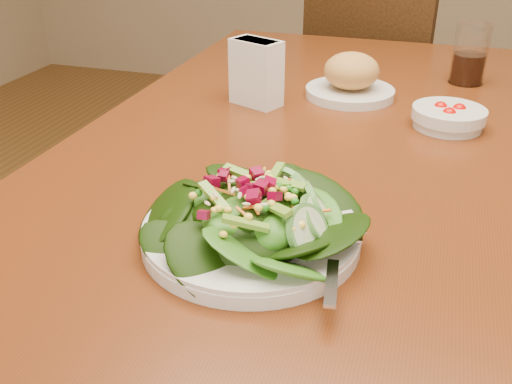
# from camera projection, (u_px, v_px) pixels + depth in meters

# --- Properties ---
(dining_table) EXTENTS (0.90, 1.40, 0.75)m
(dining_table) POSITION_uv_depth(u_px,v_px,m) (345.00, 187.00, 1.02)
(dining_table) COLOR #5C250A
(dining_table) RESTS_ON ground_plane
(chair_far) EXTENTS (0.52, 0.52, 0.91)m
(chair_far) POSITION_uv_depth(u_px,v_px,m) (373.00, 106.00, 1.89)
(chair_far) COLOR #402611
(chair_far) RESTS_ON ground_plane
(salad_plate) EXTENTS (0.26, 0.26, 0.07)m
(salad_plate) POSITION_uv_depth(u_px,v_px,m) (258.00, 222.00, 0.66)
(salad_plate) COLOR silver
(salad_plate) RESTS_ON dining_table
(bread_plate) EXTENTS (0.18, 0.18, 0.09)m
(bread_plate) POSITION_uv_depth(u_px,v_px,m) (351.00, 79.00, 1.13)
(bread_plate) COLOR silver
(bread_plate) RESTS_ON dining_table
(tomato_bowl) EXTENTS (0.13, 0.13, 0.04)m
(tomato_bowl) POSITION_uv_depth(u_px,v_px,m) (448.00, 117.00, 0.99)
(tomato_bowl) COLOR silver
(tomato_bowl) RESTS_ON dining_table
(drinking_glass) EXTENTS (0.07, 0.07, 0.13)m
(drinking_glass) POSITION_uv_depth(u_px,v_px,m) (469.00, 58.00, 1.20)
(drinking_glass) COLOR silver
(drinking_glass) RESTS_ON dining_table
(napkin_holder) EXTENTS (0.11, 0.09, 0.12)m
(napkin_holder) POSITION_uv_depth(u_px,v_px,m) (256.00, 71.00, 1.08)
(napkin_holder) COLOR white
(napkin_holder) RESTS_ON dining_table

